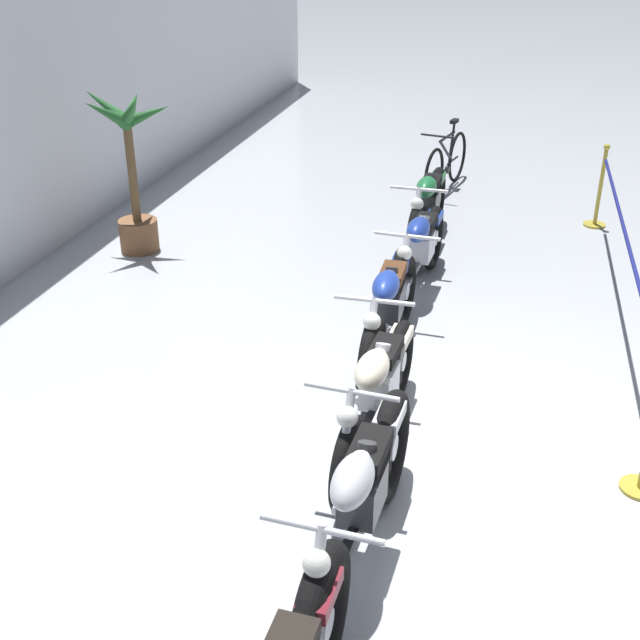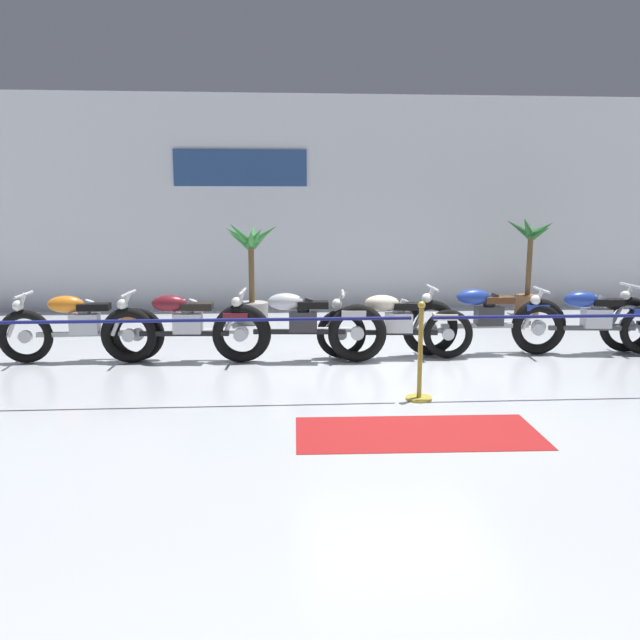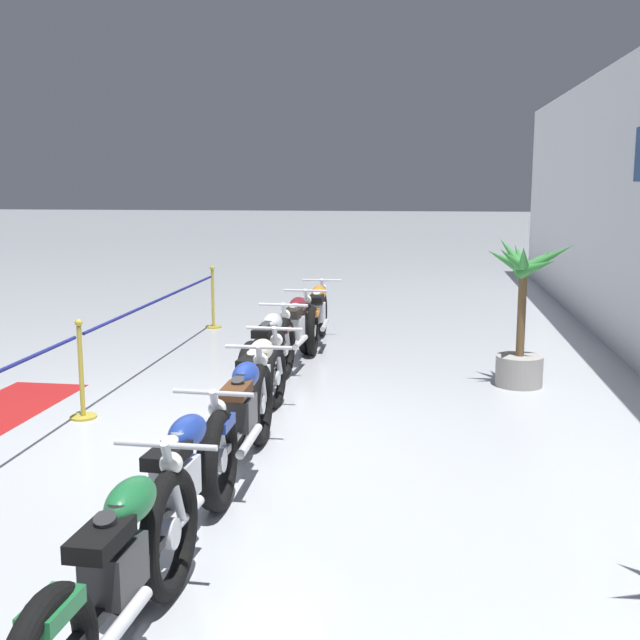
% 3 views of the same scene
% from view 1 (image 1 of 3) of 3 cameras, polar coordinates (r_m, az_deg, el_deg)
% --- Properties ---
extents(ground_plane, '(120.00, 120.00, 0.00)m').
position_cam_1_polar(ground_plane, '(6.03, 9.58, -9.61)').
color(ground_plane, '#B2B7BC').
extents(motorcycle_silver_2, '(2.30, 0.62, 0.96)m').
position_cam_1_polar(motorcycle_silver_2, '(4.77, 2.82, -13.28)').
color(motorcycle_silver_2, black).
rests_on(motorcycle_silver_2, ground).
extents(motorcycle_cream_3, '(2.11, 0.62, 0.91)m').
position_cam_1_polar(motorcycle_cream_3, '(5.83, 4.06, -5.26)').
color(motorcycle_cream_3, black).
rests_on(motorcycle_cream_3, ground).
extents(motorcycle_blue_4, '(2.31, 0.62, 0.96)m').
position_cam_1_polar(motorcycle_blue_4, '(6.95, 4.82, 0.49)').
color(motorcycle_blue_4, black).
rests_on(motorcycle_blue_4, ground).
extents(motorcycle_blue_5, '(2.19, 0.62, 0.93)m').
position_cam_1_polar(motorcycle_blue_5, '(8.29, 7.11, 4.77)').
color(motorcycle_blue_5, black).
rests_on(motorcycle_blue_5, ground).
extents(motorcycle_green_6, '(2.22, 0.62, 0.97)m').
position_cam_1_polar(motorcycle_green_6, '(9.48, 7.62, 7.76)').
color(motorcycle_green_6, black).
rests_on(motorcycle_green_6, ground).
extents(bicycle, '(1.72, 0.55, 0.97)m').
position_cam_1_polar(bicycle, '(11.75, 8.96, 10.93)').
color(bicycle, black).
rests_on(bicycle, ground).
extents(potted_palm_left_of_row, '(0.95, 1.01, 1.92)m').
position_cam_1_polar(potted_palm_left_of_row, '(9.50, -13.21, 9.85)').
color(potted_palm_left_of_row, brown).
rests_on(potted_palm_left_of_row, ground).
extents(stanchion_mid_right, '(0.28, 0.28, 1.05)m').
position_cam_1_polar(stanchion_mid_right, '(10.79, 19.20, 8.15)').
color(stanchion_mid_right, gold).
rests_on(stanchion_mid_right, ground).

